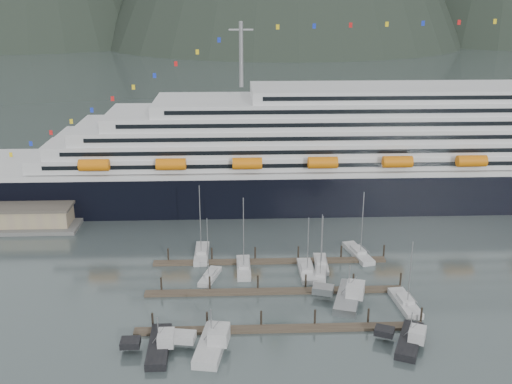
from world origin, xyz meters
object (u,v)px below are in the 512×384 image
sailboat_g (358,253)px  sailboat_b (244,268)px  trawler_a (158,345)px  trawler_b (211,343)px  trawler_e (347,296)px  cruise_ship (393,155)px  sailboat_a (210,277)px  sailboat_c (306,271)px  sailboat_e (202,254)px  sailboat_f (321,264)px  trawler_d (409,339)px  sailboat_h (405,304)px  sailboat_d (320,276)px

sailboat_g → sailboat_b: bearing=91.3°
trawler_a → sailboat_b: bearing=-27.7°
trawler_b → trawler_e: bearing=-50.2°
cruise_ship → sailboat_a: cruise_ship is taller
sailboat_c → sailboat_e: (-21.22, 9.16, 0.03)m
cruise_ship → sailboat_b: cruise_ship is taller
cruise_ship → sailboat_f: (-24.70, -41.08, -11.63)m
trawler_d → sailboat_g: bearing=26.0°
sailboat_b → sailboat_g: 25.20m
sailboat_g → sailboat_e: bearing=75.4°
trawler_b → trawler_e: 28.04m
sailboat_e → cruise_ship: bearing=-54.1°
trawler_a → trawler_e: bearing=-67.3°
sailboat_b → sailboat_h: bearing=-119.1°
sailboat_d → sailboat_a: bearing=99.7°
sailboat_d → trawler_d: (10.77, -23.69, 0.42)m
sailboat_e → sailboat_f: bearing=-103.2°
sailboat_e → trawler_e: size_ratio=1.30×
sailboat_e → sailboat_f: (24.58, -5.95, -0.04)m
sailboat_h → sailboat_g: bearing=5.3°
sailboat_f → trawler_a: sailboat_f is taller
sailboat_d → sailboat_f: (0.87, 5.12, -0.00)m
sailboat_d → sailboat_f: sailboat_d is taller
sailboat_b → sailboat_c: size_ratio=1.27×
cruise_ship → trawler_b: cruise_ship is taller
sailboat_c → trawler_e: size_ratio=1.01×
sailboat_b → sailboat_c: bearing=-99.6°
sailboat_d → sailboat_h: (13.55, -11.61, 0.03)m
trawler_e → trawler_d: bearing=-135.6°
sailboat_a → sailboat_c: bearing=-68.6°
cruise_ship → sailboat_g: (-16.07, -36.24, -11.61)m
sailboat_d → sailboat_f: size_ratio=1.19×
trawler_b → sailboat_d: bearing=-31.5°
sailboat_d → trawler_b: 31.46m
sailboat_c → trawler_b: size_ratio=1.03×
trawler_b → sailboat_c: bearing=-25.8°
sailboat_f → trawler_e: (2.68, -14.69, 0.56)m
sailboat_f → sailboat_h: bearing=-139.2°
sailboat_b → trawler_a: sailboat_b is taller
trawler_a → trawler_d: bearing=-90.8°
sailboat_f → trawler_a: size_ratio=1.01×
sailboat_g → sailboat_h: 21.95m
cruise_ship → trawler_b: bearing=-123.5°
cruise_ship → trawler_d: (-14.80, -69.89, -11.21)m
cruise_ship → sailboat_f: bearing=-121.0°
cruise_ship → trawler_e: 60.97m
trawler_d → sailboat_b: bearing=66.8°
sailboat_h → trawler_b: 36.29m
cruise_ship → sailboat_c: cruise_ship is taller
trawler_d → sailboat_e: bearing=68.6°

